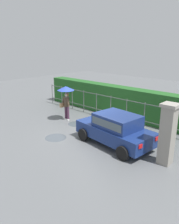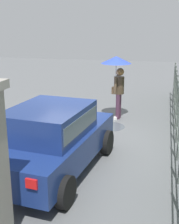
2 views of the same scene
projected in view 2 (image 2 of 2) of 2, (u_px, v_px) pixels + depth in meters
The scene contains 6 objects.
ground_plane at pixel (80, 144), 8.33m from camera, with size 40.00×40.00×0.00m, color slate.
car at pixel (52, 137), 6.57m from camera, with size 3.87×2.17×1.48m.
pedestrian at pixel (117, 72), 10.15m from camera, with size 0.99×0.99×2.11m.
fence_section at pixel (178, 114), 8.17m from camera, with size 11.62×0.05×1.50m.
puddle_near at pixel (39, 128), 9.56m from camera, with size 1.06×1.06×0.00m, color #4C545B.
puddle_far at pixel (109, 126), 9.73m from camera, with size 0.98×0.98×0.00m, color #4C545B.
Camera 2 is at (7.48, 2.12, 3.11)m, focal length 49.43 mm.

